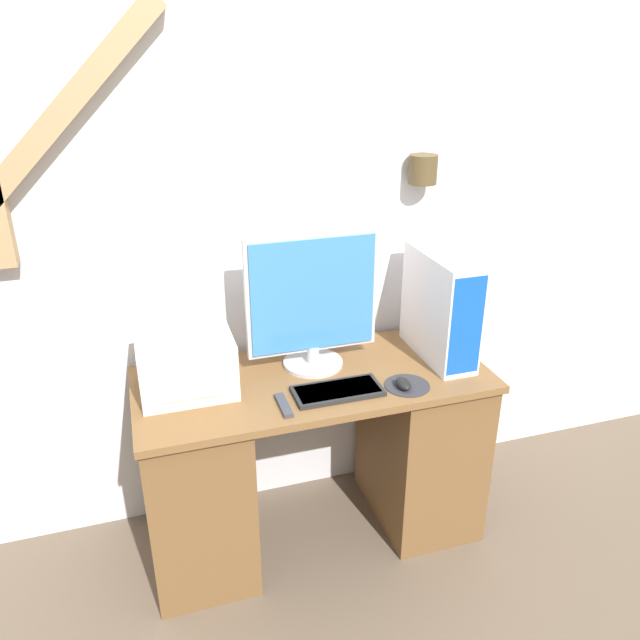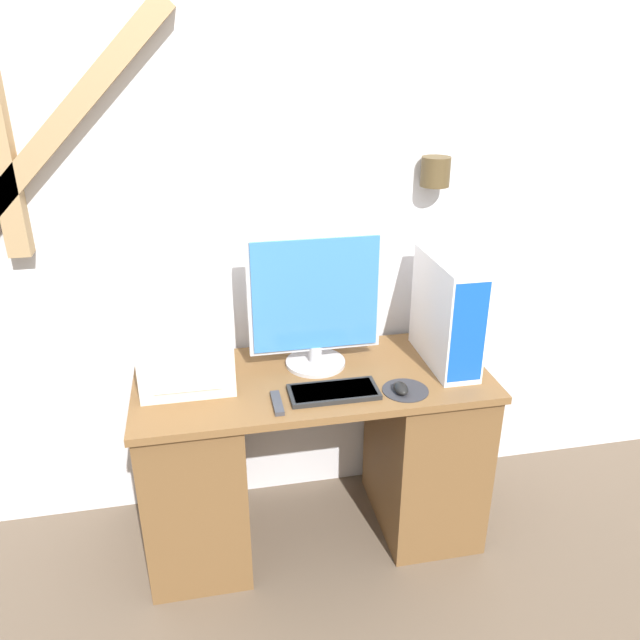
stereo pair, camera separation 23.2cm
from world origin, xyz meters
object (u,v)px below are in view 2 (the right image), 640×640
at_px(monitor, 315,301).
at_px(remote_control, 277,403).
at_px(printer, 187,358).
at_px(computer_tower, 447,312).
at_px(keyboard, 334,392).
at_px(mouse, 401,388).

relative_size(monitor, remote_control, 3.61).
bearing_deg(printer, computer_tower, -1.39).
height_order(monitor, printer, monitor).
bearing_deg(remote_control, monitor, 55.21).
relative_size(keyboard, remote_control, 2.20).
height_order(mouse, printer, printer).
relative_size(mouse, computer_tower, 0.20).
bearing_deg(printer, remote_control, -36.01).
relative_size(computer_tower, remote_control, 2.92).
height_order(monitor, keyboard, monitor).
bearing_deg(keyboard, mouse, -10.01).
height_order(monitor, computer_tower, monitor).
height_order(keyboard, computer_tower, computer_tower).
distance_m(monitor, computer_tower, 0.53).
bearing_deg(computer_tower, printer, 178.61).
relative_size(mouse, remote_control, 0.57).
xyz_separation_m(computer_tower, remote_control, (-0.71, -0.20, -0.21)).
relative_size(printer, remote_control, 2.28).
distance_m(printer, remote_control, 0.40).
xyz_separation_m(mouse, printer, (-0.77, 0.24, 0.09)).
bearing_deg(remote_control, keyboard, 8.86).
distance_m(monitor, mouse, 0.47).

